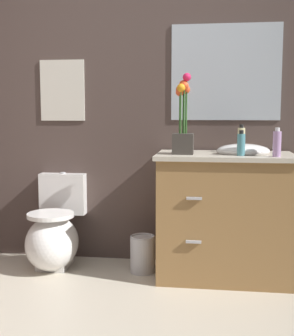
% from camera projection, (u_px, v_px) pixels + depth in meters
% --- Properties ---
extents(wall_back, '(4.08, 0.05, 2.50)m').
position_uv_depth(wall_back, '(179.00, 100.00, 3.52)').
color(wall_back, '#4C3D38').
rests_on(wall_back, ground_plane).
extents(toilet, '(0.38, 0.59, 0.69)m').
position_uv_depth(toilet, '(54.00, 236.00, 3.47)').
color(toilet, white).
rests_on(toilet, ground_plane).
extents(vanity_cabinet, '(0.94, 0.56, 1.06)m').
position_uv_depth(vanity_cabinet, '(224.00, 214.00, 3.25)').
color(vanity_cabinet, '#9E7242').
rests_on(vanity_cabinet, ground_plane).
extents(flower_vase, '(0.14, 0.14, 0.54)m').
position_uv_depth(flower_vase, '(183.00, 126.00, 3.15)').
color(flower_vase, '#38332D').
rests_on(flower_vase, vanity_cabinet).
extents(soap_bottle, '(0.05, 0.05, 0.19)m').
position_uv_depth(soap_bottle, '(277.00, 143.00, 2.98)').
color(soap_bottle, '#B28CBF').
rests_on(soap_bottle, vanity_cabinet).
extents(lotion_bottle, '(0.05, 0.05, 0.17)m').
position_uv_depth(lotion_bottle, '(241.00, 144.00, 3.05)').
color(lotion_bottle, teal).
rests_on(lotion_bottle, vanity_cabinet).
extents(hand_wash_bottle, '(0.05, 0.05, 0.20)m').
position_uv_depth(hand_wash_bottle, '(241.00, 140.00, 3.30)').
color(hand_wash_bottle, beige).
rests_on(hand_wash_bottle, vanity_cabinet).
extents(trash_bin, '(0.18, 0.18, 0.27)m').
position_uv_depth(trash_bin, '(143.00, 254.00, 3.38)').
color(trash_bin, '#B7B7BC').
rests_on(trash_bin, ground_plane).
extents(wall_poster, '(0.35, 0.01, 0.47)m').
position_uv_depth(wall_poster, '(62.00, 90.00, 3.60)').
color(wall_poster, silver).
extents(wall_mirror, '(0.80, 0.01, 0.70)m').
position_uv_depth(wall_mirror, '(226.00, 72.00, 3.42)').
color(wall_mirror, '#B2BCC6').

